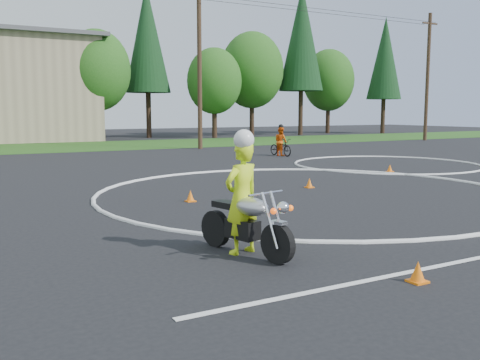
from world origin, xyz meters
TOP-DOWN VIEW (x-y plane):
  - ground at (0.00, 0.00)m, footprint 120.00×120.00m
  - grass_strip at (0.00, 27.00)m, footprint 120.00×10.00m
  - course_markings at (2.17, 4.35)m, footprint 19.05×19.05m
  - primary_motorcycle at (-4.89, -1.99)m, footprint 0.79×2.08m
  - rider_primary_grp at (-4.91, -1.85)m, footprint 0.77×0.60m
  - rider_second_grp at (6.49, 14.15)m, footprint 0.73×1.78m
  - traffic_cones at (4.93, 2.90)m, footprint 18.74×12.10m
  - treeline at (14.78, 34.61)m, footprint 38.20×8.10m
  - utility_poles at (5.00, 21.00)m, footprint 41.60×1.12m

SIDE VIEW (x-z plane):
  - ground at x=0.00m, z-range 0.00..0.00m
  - course_markings at x=2.17m, z-range -0.05..0.07m
  - grass_strip at x=0.00m, z-range 0.00..0.02m
  - traffic_cones at x=4.93m, z-range -0.01..0.29m
  - primary_motorcycle at x=-4.89m, z-range -0.02..1.10m
  - rider_second_grp at x=6.49m, z-range -0.25..1.43m
  - rider_primary_grp at x=-4.91m, z-range -0.04..2.03m
  - utility_poles at x=5.00m, z-range 0.20..10.20m
  - treeline at x=14.78m, z-range -0.64..13.88m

